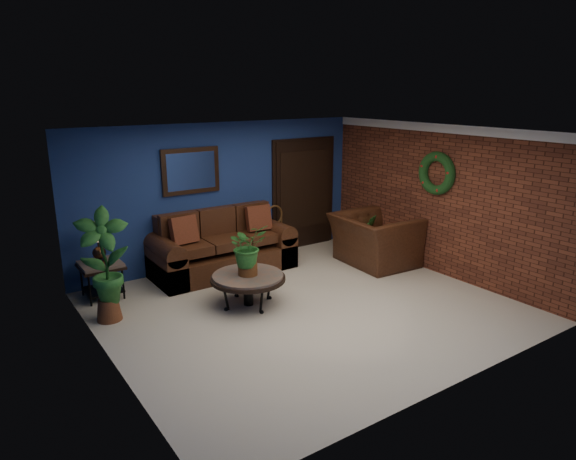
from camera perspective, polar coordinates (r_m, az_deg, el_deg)
floor at (r=7.48m, az=2.01°, el=-8.61°), size 5.50×5.50×0.00m
wall_back at (r=9.14m, az=-7.26°, el=3.98°), size 5.50×0.04×2.50m
wall_left at (r=5.92m, az=-19.85°, el=-3.21°), size 0.04×5.00×2.50m
wall_right_brick at (r=8.94m, az=16.46°, el=3.20°), size 0.04×5.00×2.50m
ceiling at (r=6.85m, az=2.21°, el=10.83°), size 5.50×5.00×0.02m
crown_molding at (r=8.75m, az=16.93°, el=10.74°), size 0.03×5.00×0.14m
wall_mirror at (r=8.77m, az=-10.75°, el=6.47°), size 1.02×0.06×0.77m
closet_door at (r=10.06m, az=1.75°, el=3.99°), size 1.44×0.06×2.18m
wreath at (r=8.84m, az=16.18°, el=6.07°), size 0.16×0.72×0.72m
sofa at (r=8.89m, az=-7.47°, el=-2.33°), size 2.40×1.04×1.08m
coffee_table at (r=7.45m, az=-4.47°, el=-5.38°), size 1.08×1.08×0.47m
end_table at (r=8.18m, az=-20.05°, el=-4.27°), size 0.61×0.61×0.55m
table_lamp at (r=8.03m, az=-20.39°, el=-0.83°), size 0.35×0.35×0.59m
side_chair at (r=9.44m, az=-1.09°, el=0.13°), size 0.47×0.47×0.98m
armchair at (r=9.27m, az=9.56°, el=-1.09°), size 1.28×1.44×0.89m
coffee_plant at (r=7.30m, az=-4.55°, el=-1.95°), size 0.57×0.50×0.74m
floor_plant at (r=9.69m, az=8.80°, el=-0.54°), size 0.41×0.35×0.80m
tall_plant at (r=7.22m, az=-19.76°, el=-3.27°), size 0.80×0.67×1.56m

